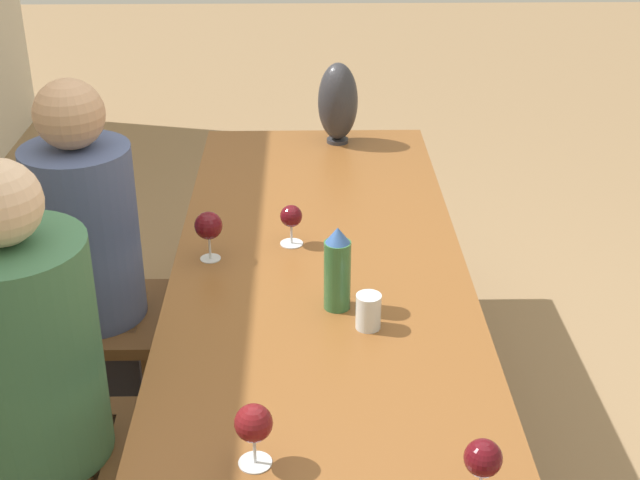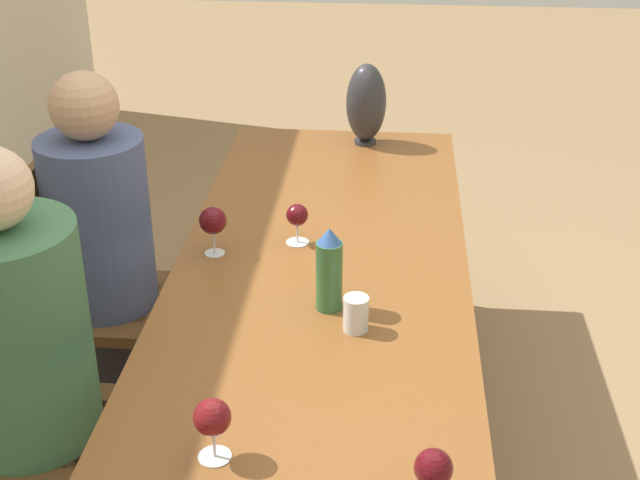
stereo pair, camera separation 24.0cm
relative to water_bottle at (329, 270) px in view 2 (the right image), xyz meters
The scene contains 13 objects.
ground_plane 0.89m from the water_bottle, 10.10° to the left, with size 14.00×14.00×0.00m, color #937551.
dining_table 0.31m from the water_bottle, 10.10° to the left, with size 2.32×0.87×0.74m.
water_bottle is the anchor object (origin of this frame).
water_tumbler 0.15m from the water_bottle, 143.04° to the right, with size 0.07×0.07×0.10m.
vase 1.26m from the water_bottle, ahead, with size 0.16×0.16×0.32m.
wine_glass_0 0.47m from the water_bottle, 52.59° to the left, with size 0.08×0.08×0.15m.
wine_glass_1 0.66m from the water_bottle, 162.77° to the left, with size 0.08×0.08×0.15m.
wine_glass_2 0.78m from the water_bottle, 160.68° to the right, with size 0.08×0.08×0.14m.
wine_glass_3 0.40m from the water_bottle, 18.67° to the left, with size 0.07×0.07×0.13m.
chair_near 0.95m from the water_bottle, 106.31° to the left, with size 0.44×0.44×0.94m.
chair_far 1.01m from the water_bottle, 63.32° to the left, with size 0.44×0.44×0.94m.
person_near 0.82m from the water_bottle, 108.06° to the left, with size 0.37×0.37×1.28m.
person_far 0.89m from the water_bottle, 60.81° to the left, with size 0.34×0.34×1.26m.
Camera 2 is at (-2.31, -0.20, 2.01)m, focal length 50.00 mm.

